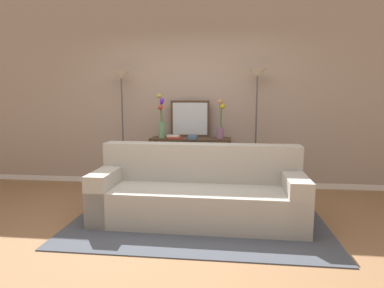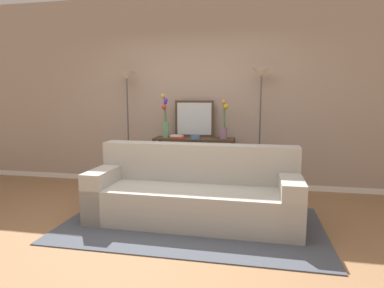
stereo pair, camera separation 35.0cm
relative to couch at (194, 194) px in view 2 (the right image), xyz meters
name	(u,v)px [view 2 (the right image)]	position (x,y,z in m)	size (l,w,h in m)	color
ground_plane	(158,240)	(-0.27, -0.59, -0.33)	(16.00, 16.00, 0.02)	#936B47
back_wall	(197,93)	(-0.27, 1.61, 1.21)	(12.00, 0.15, 3.05)	white
area_rug	(191,224)	(0.00, -0.16, -0.31)	(2.91, 1.63, 0.01)	#474C56
couch	(194,194)	(0.00, 0.00, 0.00)	(2.41, 0.87, 0.88)	#ADA89E
console_table	(194,154)	(-0.24, 1.25, 0.25)	(1.24, 0.38, 0.82)	#473323
floor_lamp_left	(127,97)	(-1.32, 1.25, 1.13)	(0.28, 0.28, 1.84)	#4C4C51
floor_lamp_right	(261,96)	(0.75, 1.25, 1.14)	(0.28, 0.28, 1.86)	#4C4C51
wall_mirror	(194,119)	(-0.27, 1.41, 0.79)	(0.62, 0.02, 0.57)	#473323
vase_tall_flowers	(165,119)	(-0.69, 1.22, 0.79)	(0.12, 0.12, 0.68)	#669E6B
vase_short_flowers	(224,125)	(0.22, 1.28, 0.72)	(0.12, 0.12, 0.59)	gray
fruit_bowl	(195,137)	(-0.20, 1.13, 0.53)	(0.15, 0.15, 0.05)	#4C7093
book_stack	(177,137)	(-0.49, 1.17, 0.53)	(0.22, 0.15, 0.05)	#BC3328
book_row_under_console	(174,185)	(-0.57, 1.25, -0.26)	(0.37, 0.17, 0.13)	#6B3360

